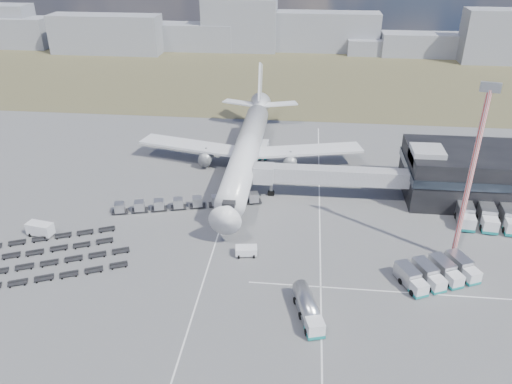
# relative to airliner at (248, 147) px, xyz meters

# --- Properties ---
(ground) EXTENTS (420.00, 420.00, 0.00)m
(ground) POSITION_rel_airliner_xyz_m (0.00, -32.38, -5.29)
(ground) COLOR #565659
(ground) RESTS_ON ground
(grass_strip) EXTENTS (420.00, 90.00, 0.01)m
(grass_strip) POSITION_rel_airliner_xyz_m (0.00, 77.62, -5.29)
(grass_strip) COLOR #4C442D
(grass_strip) RESTS_ON ground
(lane_markings) EXTENTS (47.12, 110.00, 0.01)m
(lane_markings) POSITION_rel_airliner_xyz_m (9.77, -29.38, -5.29)
(lane_markings) COLOR silver
(lane_markings) RESTS_ON ground
(terminal) EXTENTS (30.40, 16.40, 11.00)m
(terminal) POSITION_rel_airliner_xyz_m (47.77, -8.41, -0.04)
(terminal) COLOR black
(terminal) RESTS_ON ground
(jet_bridge) EXTENTS (30.30, 3.80, 7.05)m
(jet_bridge) POSITION_rel_airliner_xyz_m (15.90, -11.95, -0.24)
(jet_bridge) COLOR #939399
(jet_bridge) RESTS_ON ground
(airliner) EXTENTS (51.59, 64.53, 17.62)m
(airliner) POSITION_rel_airliner_xyz_m (0.00, 0.00, 0.00)
(airliner) COLOR silver
(airliner) RESTS_ON ground
(skyline) EXTENTS (302.56, 26.72, 21.67)m
(skyline) POSITION_rel_airliner_xyz_m (-7.37, 117.77, 2.56)
(skyline) COLOR gray
(skyline) RESTS_ON ground
(fuel_tanker) EXTENTS (4.84, 9.71, 3.04)m
(fuel_tanker) POSITION_rel_airliner_xyz_m (14.10, -47.22, -3.77)
(fuel_tanker) COLOR silver
(fuel_tanker) RESTS_ON ground
(pushback_tug) EXTENTS (3.82, 2.50, 1.58)m
(pushback_tug) POSITION_rel_airliner_xyz_m (3.75, -33.29, -4.50)
(pushback_tug) COLOR silver
(pushback_tug) RESTS_ON ground
(utility_van) EXTENTS (4.88, 2.88, 2.42)m
(utility_van) POSITION_rel_airliner_xyz_m (-33.12, -31.06, -4.08)
(utility_van) COLOR silver
(utility_van) RESTS_ON ground
(catering_truck) EXTENTS (2.63, 6.22, 2.83)m
(catering_truck) POSITION_rel_airliner_xyz_m (2.57, 7.77, -3.84)
(catering_truck) COLOR silver
(catering_truck) RESTS_ON ground
(service_trucks_near) EXTENTS (13.19, 10.59, 2.57)m
(service_trucks_near) POSITION_rel_airliner_xyz_m (33.73, -36.81, -3.89)
(service_trucks_near) COLOR silver
(service_trucks_near) RESTS_ON ground
(service_trucks_far) EXTENTS (11.09, 8.82, 3.15)m
(service_trucks_far) POSITION_rel_airliner_xyz_m (46.29, -19.01, -3.58)
(service_trucks_far) COLOR silver
(service_trucks_far) RESTS_ON ground
(uld_row) EXTENTS (28.24, 9.18, 1.94)m
(uld_row) POSITION_rel_airliner_xyz_m (-9.43, -18.79, -4.13)
(uld_row) COLOR black
(uld_row) RESTS_ON ground
(baggage_dollies) EXTENTS (27.61, 21.75, 0.67)m
(baggage_dollies) POSITION_rel_airliner_xyz_m (-28.87, -37.82, -4.95)
(baggage_dollies) COLOR black
(baggage_dollies) RESTS_ON ground
(floodlight_mast) EXTENTS (2.81, 2.27, 29.45)m
(floodlight_mast) POSITION_rel_airliner_xyz_m (37.66, -30.61, 9.47)
(floodlight_mast) COLOR red
(floodlight_mast) RESTS_ON ground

